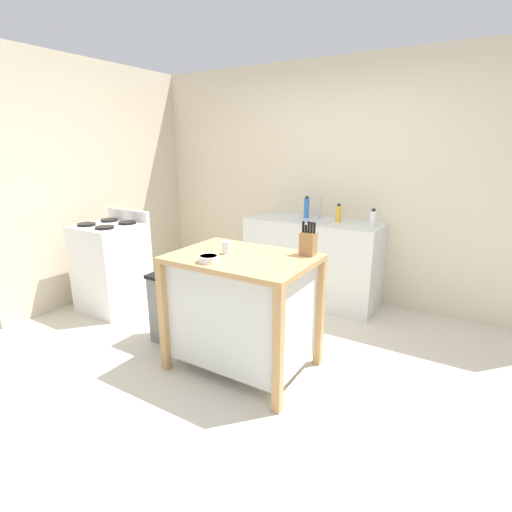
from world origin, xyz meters
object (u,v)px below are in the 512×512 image
Objects in this scene: bowl_stoneware_deep at (209,259)px; sink_faucet at (320,209)px; bottle_spray_cleaner at (307,208)px; bottle_dish_soap at (338,214)px; bottle_hand_soap at (373,219)px; drinking_cup at (226,248)px; knife_block at (308,243)px; kitchen_island at (242,307)px; stove at (112,266)px; trash_bin at (173,308)px.

bowl_stoneware_deep is 1.98m from sink_faucet.
bowl_stoneware_deep is 1.96m from bottle_spray_cleaner.
bottle_spray_cleaner is 0.41m from bottle_dish_soap.
bottle_spray_cleaner is at bearing 169.94° from bottle_hand_soap.
drinking_cup is 1.70m from bottle_hand_soap.
knife_block is at bearing 27.84° from drinking_cup.
drinking_cup reaches higher than bowl_stoneware_deep.
kitchen_island is 1.79m from bottle_spray_cleaner.
kitchen_island is 4.79× the size of sink_faucet.
bottle_spray_cleaner is 0.23× the size of stove.
bowl_stoneware_deep is at bearing -84.70° from drinking_cup.
kitchen_island is 5.70× the size of bottle_hand_soap.
knife_block reaches higher than drinking_cup.
knife_block is 1.38m from trash_bin.
bottle_spray_cleaner is 1.22× the size of bottle_dish_soap.
kitchen_island reaches higher than trash_bin.
kitchen_island is 5.33× the size of bottle_dish_soap.
trash_bin is (-0.66, 0.29, -0.63)m from bowl_stoneware_deep.
stove is (-1.06, 0.22, 0.15)m from trash_bin.
drinking_cup is at bearing -8.93° from stove.
bottle_hand_soap is (0.65, 1.81, 0.06)m from bowl_stoneware_deep.
sink_faucet is at bearing 89.67° from bowl_stoneware_deep.
stove is at bearing -179.51° from knife_block.
bottle_spray_cleaner is at bearing 72.51° from trash_bin.
kitchen_island is 11.03× the size of drinking_cup.
bottle_dish_soap is at bearing 100.51° from knife_block.
drinking_cup is 0.09× the size of stove.
bottle_spray_cleaner is (-0.65, 1.42, 0.02)m from knife_block.
knife_block is 2.67× the size of drinking_cup.
sink_faucet is at bearing 93.29° from kitchen_island.
bottle_hand_soap is at bearing 66.76° from drinking_cup.
knife_block is 1.53m from sink_faucet.
sink_faucet is 0.21× the size of stove.
drinking_cup is 0.43× the size of sink_faucet.
bowl_stoneware_deep is 0.95m from trash_bin.
bottle_spray_cleaner reaches higher than kitchen_island.
kitchen_island is 1.67× the size of trash_bin.
bowl_stoneware_deep is at bearing -16.59° from stove.
stove is (-1.69, 0.27, -0.50)m from drinking_cup.
sink_faucet is 1.11× the size of bottle_dish_soap.
knife_block is at bearing -79.49° from bottle_dish_soap.
sink_faucet is (-0.10, 1.72, 0.52)m from kitchen_island.
kitchen_island is at bearing -109.12° from bottle_hand_soap.
kitchen_island is at bearing -7.95° from stove.
bottle_dish_soap reaches higher than bottle_hand_soap.
drinking_cup is (-0.54, -0.28, -0.05)m from knife_block.
bottle_hand_soap is at bearing 70.27° from bowl_stoneware_deep.
knife_block is 0.74m from bowl_stoneware_deep.
trash_bin is at bearing 177.55° from kitchen_island.
sink_faucet reaches higher than kitchen_island.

